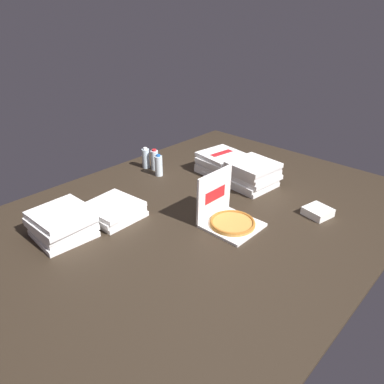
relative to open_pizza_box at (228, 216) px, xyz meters
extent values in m
cube|color=#2D2319|center=(-0.01, 0.24, -0.08)|extent=(3.20, 2.40, 0.02)
cube|color=white|center=(0.00, -0.04, -0.06)|extent=(0.35, 0.35, 0.02)
cylinder|color=#C6893D|center=(0.00, -0.04, -0.04)|extent=(0.32, 0.32, 0.02)
torus|color=#A96324|center=(0.00, -0.04, -0.03)|extent=(0.31, 0.31, 0.02)
cube|color=white|center=(0.00, 0.13, 0.13)|extent=(0.35, 0.02, 0.35)
cube|color=red|center=(0.00, 0.12, 0.13)|extent=(0.21, 0.00, 0.09)
cube|color=white|center=(0.62, 0.24, -0.05)|extent=(0.38, 0.38, 0.04)
cube|color=white|center=(0.61, 0.24, -0.01)|extent=(0.39, 0.39, 0.04)
cube|color=red|center=(0.61, 0.24, 0.01)|extent=(0.23, 0.09, 0.00)
cube|color=white|center=(0.63, 0.22, 0.02)|extent=(0.38, 0.38, 0.04)
cube|color=red|center=(0.63, 0.22, 0.04)|extent=(0.23, 0.08, 0.00)
cube|color=white|center=(0.63, 0.23, 0.06)|extent=(0.38, 0.38, 0.04)
cube|color=white|center=(0.62, 0.23, 0.10)|extent=(0.38, 0.38, 0.04)
cube|color=red|center=(0.62, 0.23, 0.12)|extent=(0.23, 0.09, 0.00)
cube|color=white|center=(0.61, 0.22, 0.13)|extent=(0.38, 0.38, 0.04)
cube|color=white|center=(-0.47, 0.66, -0.05)|extent=(0.35, 0.35, 0.04)
cube|color=white|center=(-0.48, 0.67, -0.01)|extent=(0.36, 0.36, 0.04)
cube|color=red|center=(-0.48, 0.67, 0.01)|extent=(0.23, 0.07, 0.00)
cube|color=white|center=(-0.48, 0.67, 0.02)|extent=(0.38, 0.38, 0.04)
cube|color=white|center=(-0.85, 0.71, -0.05)|extent=(0.37, 0.37, 0.04)
cube|color=white|center=(-0.84, 0.73, -0.01)|extent=(0.36, 0.36, 0.04)
cube|color=white|center=(-0.85, 0.73, 0.02)|extent=(0.35, 0.35, 0.04)
cube|color=white|center=(-0.86, 0.71, 0.06)|extent=(0.35, 0.35, 0.04)
cube|color=white|center=(-0.84, 0.72, 0.10)|extent=(0.35, 0.35, 0.04)
cube|color=white|center=(0.67, 0.60, -0.05)|extent=(0.37, 0.37, 0.04)
cube|color=red|center=(0.67, 0.60, -0.03)|extent=(0.23, 0.08, 0.00)
cube|color=white|center=(0.67, 0.60, -0.01)|extent=(0.36, 0.36, 0.04)
cube|color=red|center=(0.67, 0.60, 0.01)|extent=(0.23, 0.07, 0.00)
cube|color=white|center=(0.68, 0.60, 0.02)|extent=(0.39, 0.39, 0.04)
cube|color=red|center=(0.68, 0.60, 0.04)|extent=(0.23, 0.09, 0.00)
cube|color=white|center=(0.66, 0.59, 0.06)|extent=(0.37, 0.37, 0.04)
cube|color=white|center=(0.67, 0.60, 0.10)|extent=(0.39, 0.39, 0.04)
cube|color=red|center=(0.67, 0.60, 0.12)|extent=(0.23, 0.09, 0.00)
cylinder|color=white|center=(0.29, 1.09, 0.03)|extent=(0.07, 0.07, 0.18)
cylinder|color=red|center=(0.29, 1.09, 0.13)|extent=(0.04, 0.04, 0.02)
cylinder|color=silver|center=(0.26, 1.18, 0.03)|extent=(0.07, 0.07, 0.18)
cylinder|color=white|center=(0.26, 1.18, 0.13)|extent=(0.04, 0.04, 0.02)
cylinder|color=white|center=(0.23, 0.96, 0.03)|extent=(0.07, 0.07, 0.18)
cylinder|color=blue|center=(0.23, 0.96, 0.13)|extent=(0.04, 0.04, 0.02)
cube|color=white|center=(0.55, -0.40, -0.04)|extent=(0.20, 0.20, 0.06)
camera|label=1|loc=(-1.73, -1.28, 1.30)|focal=33.79mm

